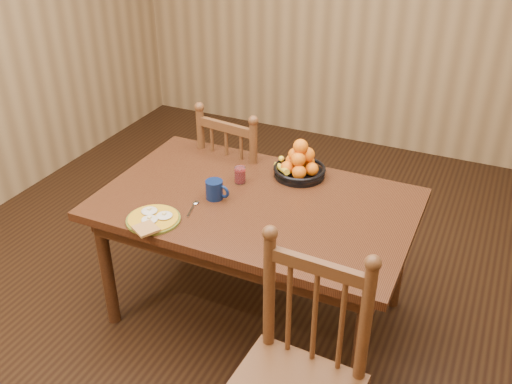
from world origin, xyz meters
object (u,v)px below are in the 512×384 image
at_px(breakfast_plate, 153,219).
at_px(coffee_mug, 215,190).
at_px(dining_table, 256,214).
at_px(chair_far, 242,182).
at_px(fruit_bowl, 299,165).

relative_size(breakfast_plate, coffee_mug, 2.29).
height_order(dining_table, coffee_mug, coffee_mug).
bearing_deg(breakfast_plate, dining_table, 46.12).
distance_m(chair_far, fruit_bowl, 0.60).
bearing_deg(fruit_bowl, breakfast_plate, -123.21).
bearing_deg(chair_far, breakfast_plate, 96.61).
distance_m(breakfast_plate, fruit_bowl, 0.87).
height_order(chair_far, fruit_bowl, chair_far).
distance_m(dining_table, coffee_mug, 0.25).
relative_size(chair_far, breakfast_plate, 3.30).
relative_size(dining_table, breakfast_plate, 5.23).
relative_size(coffee_mug, fruit_bowl, 0.46).
bearing_deg(breakfast_plate, coffee_mug, 61.78).
height_order(chair_far, breakfast_plate, chair_far).
xyz_separation_m(dining_table, coffee_mug, (-0.20, -0.07, 0.14)).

